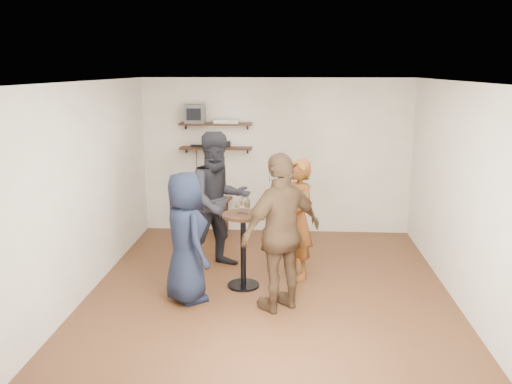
% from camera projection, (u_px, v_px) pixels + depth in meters
% --- Properties ---
extents(room, '(4.58, 5.08, 2.68)m').
position_uv_depth(room, '(270.00, 189.00, 6.67)').
color(room, '#472617').
rests_on(room, ground).
extents(shelf_upper, '(1.20, 0.25, 0.04)m').
position_uv_depth(shelf_upper, '(216.00, 124.00, 8.92)').
color(shelf_upper, black).
rests_on(shelf_upper, room).
extents(shelf_lower, '(1.20, 0.25, 0.04)m').
position_uv_depth(shelf_lower, '(216.00, 148.00, 9.01)').
color(shelf_lower, black).
rests_on(shelf_lower, room).
extents(crt_monitor, '(0.32, 0.30, 0.30)m').
position_uv_depth(crt_monitor, '(195.00, 114.00, 8.91)').
color(crt_monitor, '#59595B').
rests_on(crt_monitor, shelf_upper).
extents(dvd_deck, '(0.40, 0.24, 0.06)m').
position_uv_depth(dvd_deck, '(226.00, 121.00, 8.90)').
color(dvd_deck, silver).
rests_on(dvd_deck, shelf_upper).
extents(radio, '(0.22, 0.10, 0.10)m').
position_uv_depth(radio, '(224.00, 144.00, 8.99)').
color(radio, black).
rests_on(radio, shelf_lower).
extents(power_strip, '(0.30, 0.05, 0.03)m').
position_uv_depth(power_strip, '(200.00, 146.00, 9.07)').
color(power_strip, black).
rests_on(power_strip, shelf_lower).
extents(side_table, '(0.61, 0.61, 0.62)m').
position_uv_depth(side_table, '(213.00, 205.00, 9.05)').
color(side_table, black).
rests_on(side_table, room).
extents(vase_lilies, '(0.19, 0.20, 0.96)m').
position_uv_depth(vase_lilies, '(213.00, 181.00, 8.96)').
color(vase_lilies, white).
rests_on(vase_lilies, side_table).
extents(drinks_table, '(0.53, 0.53, 0.97)m').
position_uv_depth(drinks_table, '(243.00, 240.00, 6.85)').
color(drinks_table, black).
rests_on(drinks_table, room).
extents(wine_glass_fl, '(0.06, 0.06, 0.19)m').
position_uv_depth(wine_glass_fl, '(238.00, 204.00, 6.71)').
color(wine_glass_fl, silver).
rests_on(wine_glass_fl, drinks_table).
extents(wine_glass_fr, '(0.06, 0.06, 0.19)m').
position_uv_depth(wine_glass_fr, '(248.00, 204.00, 6.73)').
color(wine_glass_fr, silver).
rests_on(wine_glass_fr, drinks_table).
extents(wine_glass_bl, '(0.07, 0.07, 0.21)m').
position_uv_depth(wine_glass_bl, '(240.00, 202.00, 6.80)').
color(wine_glass_bl, silver).
rests_on(wine_glass_bl, drinks_table).
extents(wine_glass_br, '(0.07, 0.07, 0.20)m').
position_uv_depth(wine_glass_br, '(246.00, 203.00, 6.77)').
color(wine_glass_br, silver).
rests_on(wine_glass_br, drinks_table).
extents(person_plaid, '(0.62, 0.70, 1.61)m').
position_uv_depth(person_plaid, '(298.00, 219.00, 7.15)').
color(person_plaid, red).
rests_on(person_plaid, room).
extents(person_dark, '(1.17, 1.10, 1.92)m').
position_uv_depth(person_dark, '(219.00, 201.00, 7.47)').
color(person_dark, black).
rests_on(person_dark, room).
extents(person_navy, '(0.86, 0.92, 1.58)m').
position_uv_depth(person_navy, '(185.00, 237.00, 6.42)').
color(person_navy, black).
rests_on(person_navy, room).
extents(person_brown, '(1.12, 1.03, 1.84)m').
position_uv_depth(person_brown, '(282.00, 233.00, 6.16)').
color(person_brown, '#432E1C').
rests_on(person_brown, room).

